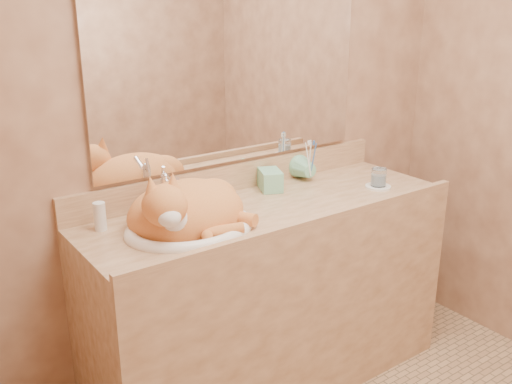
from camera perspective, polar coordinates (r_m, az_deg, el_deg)
wall_back at (r=2.47m, az=-2.26°, el=9.13°), size 2.40×0.02×2.50m
vanity_counter at (r=2.54m, az=1.46°, el=-10.46°), size 1.60×0.55×0.85m
mirror at (r=2.44m, az=-2.15°, el=12.34°), size 1.30×0.02×0.80m
sink_basin at (r=2.11m, az=-6.68°, el=-1.78°), size 0.52×0.45×0.15m
faucet at (r=2.27m, az=-9.02°, el=-0.05°), size 0.08×0.14×0.18m
cat at (r=2.13m, az=-7.10°, el=-1.60°), size 0.49×0.42×0.25m
soap_dispenser at (r=2.47m, az=1.82°, el=1.98°), size 0.12×0.12×0.20m
toothbrush_cup at (r=2.65m, az=5.48°, el=2.01°), size 0.12×0.12×0.10m
toothbrushes at (r=2.63m, az=5.53°, el=3.46°), size 0.03×0.03×0.20m
saucer at (r=2.64m, az=12.11°, el=0.52°), size 0.12×0.12×0.01m
water_glass at (r=2.63m, az=12.17°, el=1.45°), size 0.07×0.07×0.08m
lotion_bottle at (r=2.18m, az=-15.35°, el=-2.36°), size 0.04×0.04×0.11m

